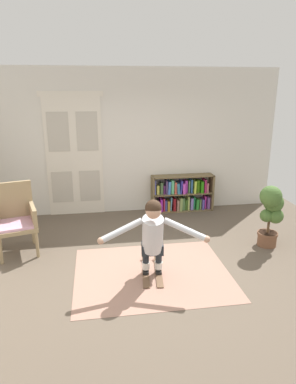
{
  "coord_description": "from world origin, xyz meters",
  "views": [
    {
      "loc": [
        -0.75,
        -4.28,
        2.52
      ],
      "look_at": [
        -0.02,
        0.44,
        1.05
      ],
      "focal_mm": 31.97,
      "sensor_mm": 36.0,
      "label": 1
    }
  ],
  "objects": [
    {
      "name": "skis_pair",
      "position": [
        -0.03,
        -0.03,
        0.02
      ],
      "size": [
        0.36,
        0.84,
        0.07
      ],
      "color": "brown",
      "rests_on": "rug"
    },
    {
      "name": "wicker_chair",
      "position": [
        -2.04,
        0.94,
        0.58
      ],
      "size": [
        0.74,
        0.74,
        1.1
      ],
      "color": "#967F5A",
      "rests_on": "ground"
    },
    {
      "name": "potted_plant",
      "position": [
        1.99,
        0.49,
        0.62
      ],
      "size": [
        0.43,
        0.41,
        1.05
      ],
      "color": "brown",
      "rests_on": "ground"
    },
    {
      "name": "double_door",
      "position": [
        -1.17,
        2.54,
        1.23
      ],
      "size": [
        1.22,
        0.05,
        2.45
      ],
      "color": "silver",
      "rests_on": "ground"
    },
    {
      "name": "person_skier",
      "position": [
        -0.05,
        -0.2,
        0.67
      ],
      "size": [
        1.4,
        0.66,
        1.1
      ],
      "color": "white",
      "rests_on": "skis_pair"
    },
    {
      "name": "rug",
      "position": [
        -0.04,
        -0.06,
        0.0
      ],
      "size": [
        2.16,
        1.77,
        0.01
      ],
      "primitive_type": "cube",
      "color": "#9F7665",
      "rests_on": "ground"
    },
    {
      "name": "bookshelf",
      "position": [
        1.0,
        2.39,
        0.35
      ],
      "size": [
        1.3,
        0.3,
        0.77
      ],
      "color": "brown",
      "rests_on": "ground"
    },
    {
      "name": "ground_plane",
      "position": [
        0.0,
        0.0,
        0.0
      ],
      "size": [
        7.2,
        7.2,
        0.0
      ],
      "primitive_type": "plane",
      "color": "brown"
    },
    {
      "name": "back_wall",
      "position": [
        0.0,
        2.6,
        1.45
      ],
      "size": [
        6.0,
        0.1,
        2.9
      ],
      "primitive_type": "cube",
      "color": "silver",
      "rests_on": "ground"
    }
  ]
}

